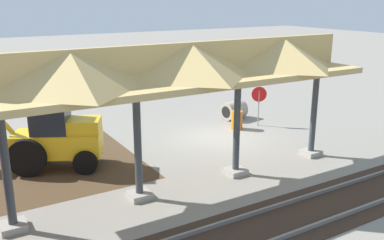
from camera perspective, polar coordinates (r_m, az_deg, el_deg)
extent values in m
plane|color=gray|center=(19.76, 3.68, -2.45)|extent=(120.00, 120.00, 0.00)
cube|color=#4C3823|center=(17.42, -23.80, -6.43)|extent=(9.85, 7.00, 0.01)
cube|color=#9E998E|center=(18.32, 15.54, -4.21)|extent=(0.70, 0.70, 0.20)
cylinder|color=#383D42|center=(17.82, 15.95, 0.93)|extent=(0.24, 0.24, 3.60)
cube|color=#9E998E|center=(15.91, 5.81, -6.81)|extent=(0.70, 0.70, 0.20)
cylinder|color=#383D42|center=(15.33, 5.99, -0.95)|extent=(0.24, 0.24, 3.60)
cube|color=#9E998E|center=(14.14, -7.00, -9.90)|extent=(0.70, 0.70, 0.20)
cylinder|color=#383D42|center=(13.48, -7.24, -3.38)|extent=(0.24, 0.24, 3.60)
cube|color=#9E998E|center=(13.27, -22.70, -12.94)|extent=(0.70, 0.70, 0.20)
cylinder|color=#383D42|center=(12.58, -23.53, -6.11)|extent=(0.24, 0.24, 3.60)
cube|color=tan|center=(13.84, -0.20, 5.40)|extent=(12.71, 3.20, 0.20)
cube|color=tan|center=(13.73, -0.20, 8.07)|extent=(12.71, 0.20, 1.10)
pyramid|color=tan|center=(16.01, 11.84, 8.87)|extent=(3.45, 3.20, 1.10)
pyramid|color=tan|center=(13.73, -0.20, 8.07)|extent=(3.45, 3.20, 1.10)
pyramid|color=tan|center=(12.25, -15.95, 6.49)|extent=(3.45, 3.20, 1.10)
cube|color=slate|center=(15.19, 17.93, -8.80)|extent=(60.00, 0.08, 0.15)
cube|color=slate|center=(14.40, 22.24, -10.67)|extent=(60.00, 0.08, 0.15)
cube|color=#38281E|center=(14.80, 20.00, -9.93)|extent=(60.00, 2.58, 0.03)
cylinder|color=gray|center=(21.70, 8.86, 1.57)|extent=(0.06, 0.06, 1.81)
cylinder|color=red|center=(21.54, 8.94, 3.41)|extent=(0.67, 0.41, 0.76)
cube|color=yellow|center=(16.82, -17.42, -3.03)|extent=(3.44, 2.59, 0.90)
cube|color=#1E262D|center=(16.55, -18.42, 0.73)|extent=(1.69, 1.63, 1.40)
cube|color=yellow|center=(16.41, -14.14, -0.69)|extent=(1.52, 1.49, 0.50)
cylinder|color=black|center=(17.81, -19.86, -3.13)|extent=(1.39, 0.89, 1.40)
cylinder|color=black|center=(16.52, -21.13, -4.75)|extent=(1.39, 0.89, 1.40)
cylinder|color=black|center=(17.38, -13.31, -3.92)|extent=(0.94, 0.67, 0.90)
cylinder|color=black|center=(16.18, -14.00, -5.49)|extent=(0.94, 0.67, 0.90)
cylinder|color=#9E9384|center=(22.85, 5.61, 1.30)|extent=(1.34, 1.14, 0.95)
cylinder|color=black|center=(22.44, 4.55, 1.05)|extent=(0.13, 0.61, 0.62)
cylinder|color=orange|center=(21.12, 6.00, -0.01)|extent=(0.56, 0.56, 0.90)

